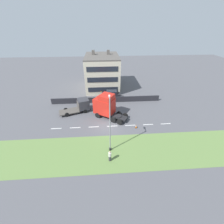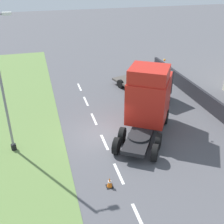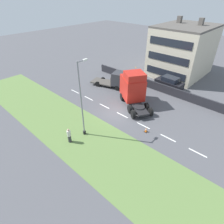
{
  "view_description": "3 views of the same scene",
  "coord_description": "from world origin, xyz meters",
  "px_view_note": "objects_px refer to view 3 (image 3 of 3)",
  "views": [
    {
      "loc": [
        -20.92,
        0.84,
        15.77
      ],
      "look_at": [
        -0.19,
        -0.65,
        3.01
      ],
      "focal_mm": 24.0,
      "sensor_mm": 36.0,
      "label": 1
    },
    {
      "loc": [
        -3.6,
        -15.46,
        10.21
      ],
      "look_at": [
        0.72,
        0.06,
        1.72
      ],
      "focal_mm": 45.0,
      "sensor_mm": 36.0,
      "label": 2
    },
    {
      "loc": [
        -15.23,
        -12.96,
        13.37
      ],
      "look_at": [
        -2.68,
        -1.4,
        2.09
      ],
      "focal_mm": 30.0,
      "sensor_mm": 36.0,
      "label": 3
    }
  ],
  "objects_px": {
    "pedestrian": "(69,136)",
    "traffic_cone_lead": "(146,130)",
    "parked_car": "(169,83)",
    "lorry_cab": "(133,88)",
    "flatbed_truck": "(117,79)",
    "lamp_post": "(82,104)"
  },
  "relations": [
    {
      "from": "traffic_cone_lead",
      "to": "flatbed_truck",
      "type": "bearing_deg",
      "value": 57.62
    },
    {
      "from": "lorry_cab",
      "to": "parked_car",
      "type": "distance_m",
      "value": 7.73
    },
    {
      "from": "lamp_post",
      "to": "traffic_cone_lead",
      "type": "xyz_separation_m",
      "value": [
        4.8,
        -4.76,
        -3.53
      ]
    },
    {
      "from": "lorry_cab",
      "to": "pedestrian",
      "type": "distance_m",
      "value": 10.88
    },
    {
      "from": "pedestrian",
      "to": "lamp_post",
      "type": "bearing_deg",
      "value": -4.46
    },
    {
      "from": "traffic_cone_lead",
      "to": "pedestrian",
      "type": "bearing_deg",
      "value": 143.83
    },
    {
      "from": "traffic_cone_lead",
      "to": "lamp_post",
      "type": "bearing_deg",
      "value": 135.21
    },
    {
      "from": "flatbed_truck",
      "to": "pedestrian",
      "type": "relative_size",
      "value": 3.73
    },
    {
      "from": "parked_car",
      "to": "lamp_post",
      "type": "xyz_separation_m",
      "value": [
        -16.32,
        1.26,
        2.84
      ]
    },
    {
      "from": "pedestrian",
      "to": "parked_car",
      "type": "bearing_deg",
      "value": -4.41
    },
    {
      "from": "lorry_cab",
      "to": "traffic_cone_lead",
      "type": "xyz_separation_m",
      "value": [
        -4.06,
        -5.05,
        -1.98
      ]
    },
    {
      "from": "pedestrian",
      "to": "traffic_cone_lead",
      "type": "distance_m",
      "value": 8.34
    },
    {
      "from": "lorry_cab",
      "to": "pedestrian",
      "type": "bearing_deg",
      "value": -146.32
    },
    {
      "from": "pedestrian",
      "to": "traffic_cone_lead",
      "type": "xyz_separation_m",
      "value": [
        6.72,
        -4.91,
        -0.54
      ]
    },
    {
      "from": "parked_car",
      "to": "pedestrian",
      "type": "height_order",
      "value": "parked_car"
    },
    {
      "from": "flatbed_truck",
      "to": "parked_car",
      "type": "distance_m",
      "value": 8.28
    },
    {
      "from": "parked_car",
      "to": "traffic_cone_lead",
      "type": "relative_size",
      "value": 7.63
    },
    {
      "from": "lorry_cab",
      "to": "flatbed_truck",
      "type": "height_order",
      "value": "lorry_cab"
    },
    {
      "from": "flatbed_truck",
      "to": "lamp_post",
      "type": "bearing_deg",
      "value": 7.16
    },
    {
      "from": "pedestrian",
      "to": "flatbed_truck",
      "type": "bearing_deg",
      "value": 20.98
    },
    {
      "from": "parked_car",
      "to": "traffic_cone_lead",
      "type": "height_order",
      "value": "parked_car"
    },
    {
      "from": "flatbed_truck",
      "to": "parked_car",
      "type": "relative_size",
      "value": 1.41
    }
  ]
}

